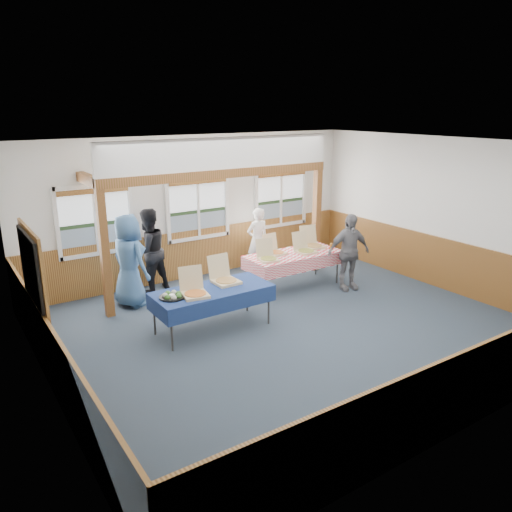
{
  "coord_description": "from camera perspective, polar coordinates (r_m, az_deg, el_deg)",
  "views": [
    {
      "loc": [
        -5.0,
        -6.46,
        3.8
      ],
      "look_at": [
        -0.06,
        1.0,
        1.1
      ],
      "focal_mm": 35.0,
      "sensor_mm": 36.0,
      "label": 1
    }
  ],
  "objects": [
    {
      "name": "floor",
      "position": [
        9.01,
        3.89,
        -8.17
      ],
      "size": [
        8.0,
        8.0,
        0.0
      ],
      "primitive_type": "plane",
      "color": "#273540",
      "rests_on": "ground"
    },
    {
      "name": "ceiling",
      "position": [
        8.19,
        4.34,
        12.58
      ],
      "size": [
        8.0,
        8.0,
        0.0
      ],
      "primitive_type": "plane",
      "rotation": [
        3.14,
        0.0,
        0.0
      ],
      "color": "white",
      "rests_on": "wall_back"
    },
    {
      "name": "wall_back",
      "position": [
        11.36,
        -6.74,
        5.54
      ],
      "size": [
        8.0,
        0.0,
        8.0
      ],
      "primitive_type": "plane",
      "rotation": [
        1.57,
        0.0,
        0.0
      ],
      "color": "silver",
      "rests_on": "floor"
    },
    {
      "name": "wall_front",
      "position": [
        6.21,
        24.21,
        -5.49
      ],
      "size": [
        8.0,
        0.0,
        8.0
      ],
      "primitive_type": "plane",
      "rotation": [
        -1.57,
        0.0,
        0.0
      ],
      "color": "silver",
      "rests_on": "floor"
    },
    {
      "name": "wall_left",
      "position": [
        6.9,
        -23.38,
        -3.22
      ],
      "size": [
        0.0,
        8.0,
        8.0
      ],
      "primitive_type": "plane",
      "rotation": [
        1.57,
        0.0,
        1.57
      ],
      "color": "silver",
      "rests_on": "floor"
    },
    {
      "name": "wall_right",
      "position": [
        11.29,
        20.49,
        4.52
      ],
      "size": [
        0.0,
        8.0,
        8.0
      ],
      "primitive_type": "plane",
      "rotation": [
        1.57,
        0.0,
        -1.57
      ],
      "color": "silver",
      "rests_on": "floor"
    },
    {
      "name": "wainscot_back",
      "position": [
        11.59,
        -6.51,
        0.42
      ],
      "size": [
        7.98,
        0.05,
        1.1
      ],
      "primitive_type": "cube",
      "color": "brown",
      "rests_on": "floor"
    },
    {
      "name": "wainscot_front",
      "position": [
        6.67,
        22.92,
        -13.83
      ],
      "size": [
        7.98,
        0.05,
        1.1
      ],
      "primitive_type": "cube",
      "color": "brown",
      "rests_on": "floor"
    },
    {
      "name": "wainscot_left",
      "position": [
        7.3,
        -22.22,
        -10.96
      ],
      "size": [
        0.05,
        6.98,
        1.1
      ],
      "primitive_type": "cube",
      "color": "brown",
      "rests_on": "floor"
    },
    {
      "name": "wainscot_right",
      "position": [
        11.52,
        19.89,
        -0.59
      ],
      "size": [
        0.05,
        6.98,
        1.1
      ],
      "primitive_type": "cube",
      "color": "brown",
      "rests_on": "floor"
    },
    {
      "name": "cased_opening",
      "position": [
        7.92,
        -23.87,
        -5.0
      ],
      "size": [
        0.06,
        1.3,
        2.1
      ],
      "primitive_type": "cube",
      "color": "#2F2F2F",
      "rests_on": "wall_left"
    },
    {
      "name": "window_left",
      "position": [
        10.49,
        -17.93,
        4.34
      ],
      "size": [
        1.56,
        0.1,
        1.46
      ],
      "color": "white",
      "rests_on": "wall_back"
    },
    {
      "name": "window_mid",
      "position": [
        11.3,
        -6.65,
        5.9
      ],
      "size": [
        1.56,
        0.1,
        1.46
      ],
      "color": "white",
      "rests_on": "wall_back"
    },
    {
      "name": "window_right",
      "position": [
        12.49,
        2.84,
        7.03
      ],
      "size": [
        1.56,
        0.1,
        1.46
      ],
      "color": "white",
      "rests_on": "wall_back"
    },
    {
      "name": "post_left",
      "position": [
        9.47,
        -16.88,
        0.15
      ],
      "size": [
        0.15,
        0.15,
        2.4
      ],
      "primitive_type": "cube",
      "color": "#573C13",
      "rests_on": "floor"
    },
    {
      "name": "post_right",
      "position": [
        11.82,
        6.92,
        4.0
      ],
      "size": [
        0.15,
        0.15,
        2.4
      ],
      "primitive_type": "cube",
      "color": "#573C13",
      "rests_on": "floor"
    },
    {
      "name": "cross_beam",
      "position": [
        10.17,
        -3.8,
        9.39
      ],
      "size": [
        5.15,
        0.18,
        0.18
      ],
      "primitive_type": "cube",
      "color": "#573C13",
      "rests_on": "post_left"
    },
    {
      "name": "table_left",
      "position": [
        8.69,
        -5.02,
        -4.09
      ],
      "size": [
        2.24,
        1.52,
        0.76
      ],
      "rotation": [
        0.0,
        0.0,
        0.3
      ],
      "color": "#2F2F2F",
      "rests_on": "floor"
    },
    {
      "name": "table_right",
      "position": [
        10.75,
        4.29,
        0.05
      ],
      "size": [
        2.16,
        1.08,
        0.76
      ],
      "rotation": [
        0.0,
        0.0,
        0.08
      ],
      "color": "#2F2F2F",
      "rests_on": "floor"
    },
    {
      "name": "pizza_box_a",
      "position": [
        8.39,
        -7.04,
        -4.07
      ],
      "size": [
        0.49,
        0.57,
        0.45
      ],
      "rotation": [
        0.0,
        0.0,
        -0.18
      ],
      "color": "#D2BB8C",
      "rests_on": "table_left"
    },
    {
      "name": "pizza_box_b",
      "position": [
        8.94,
        -3.58,
        -2.63
      ],
      "size": [
        0.44,
        0.53,
        0.47
      ],
      "rotation": [
        0.0,
        0.0,
        0.02
      ],
      "color": "#D2BB8C",
      "rests_on": "table_left"
    },
    {
      "name": "pizza_box_c",
      "position": [
        10.22,
        1.35,
        -0.13
      ],
      "size": [
        0.47,
        0.53,
        0.41
      ],
      "rotation": [
        0.0,
        0.0,
        -0.22
      ],
      "color": "#D2BB8C",
      "rests_on": "table_right"
    },
    {
      "name": "pizza_box_d",
      "position": [
        10.66,
        2.18,
        0.59
      ],
      "size": [
        0.39,
        0.47,
        0.4
      ],
      "rotation": [
        0.0,
        0.0,
        0.05
      ],
      "color": "#D2BB8C",
      "rests_on": "table_right"
    },
    {
      "name": "pizza_box_e",
      "position": [
        10.81,
        5.61,
        0.75
      ],
      "size": [
        0.4,
        0.48,
        0.42
      ],
      "rotation": [
        0.0,
        0.0,
        -0.02
      ],
      "color": "#D2BB8C",
      "rests_on": "table_right"
    },
    {
      "name": "pizza_box_f",
      "position": [
        11.22,
        6.51,
        1.34
      ],
      "size": [
        0.48,
        0.56,
        0.46
      ],
      "rotation": [
        0.0,
        0.0,
        -0.12
      ],
      "color": "#D2BB8C",
      "rests_on": "table_right"
    },
    {
      "name": "veggie_tray",
      "position": [
        8.36,
        -9.56,
        -4.53
      ],
      "size": [
        0.43,
        0.43,
        0.1
      ],
      "color": "black",
      "rests_on": "table_left"
    },
    {
      "name": "drink_glass",
      "position": [
        11.06,
        8.59,
        1.07
      ],
      "size": [
        0.07,
        0.07,
        0.15
      ],
      "primitive_type": "cylinder",
      "color": "#A6651B",
      "rests_on": "table_right"
    },
    {
      "name": "woman_white",
      "position": [
        11.7,
        0.17,
        1.81
      ],
      "size": [
        0.57,
        0.38,
        1.54
      ],
      "primitive_type": "imported",
      "rotation": [
        0.0,
        0.0,
        3.12
      ],
      "color": "white",
      "rests_on": "floor"
    },
    {
      "name": "woman_black",
      "position": [
        10.63,
        -12.21,
        0.57
      ],
      "size": [
        1.0,
        0.86,
        1.79
      ],
      "primitive_type": "imported",
      "rotation": [
        0.0,
        0.0,
        3.37
      ],
      "color": "black",
      "rests_on": "floor"
    },
    {
      "name": "man_blue",
      "position": [
        9.96,
        -14.29,
        -0.53
      ],
      "size": [
        0.82,
        1.03,
        1.84
      ],
      "primitive_type": "imported",
      "rotation": [
        0.0,
        0.0,
        1.87
      ],
      "color": "#3A6292",
      "rests_on": "floor"
    },
    {
      "name": "person_grey",
      "position": [
        10.74,
        10.54,
        0.45
      ],
      "size": [
        1.03,
        0.62,
        1.65
      ],
      "primitive_type": "imported",
      "rotation": [
        0.0,
        0.0,
        -0.23
      ],
      "color": "slate",
      "rests_on": "floor"
    }
  ]
}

